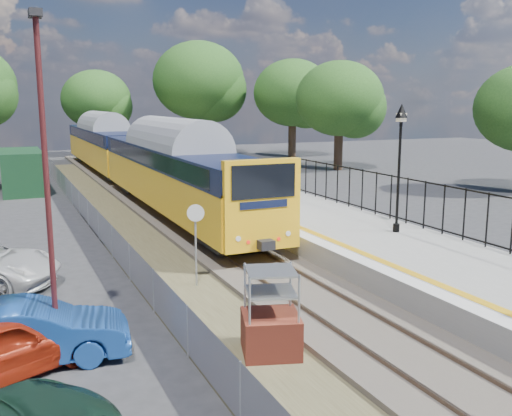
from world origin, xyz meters
TOP-DOWN VIEW (x-y plane):
  - ground at (0.00, 0.00)m, footprint 120.00×120.00m
  - track_bed at (-0.47, 9.67)m, footprint 5.90×80.00m
  - platform at (4.20, 8.00)m, footprint 5.00×70.00m
  - platform_edge at (2.14, 8.00)m, footprint 0.90×70.00m
  - victorian_lamp_north at (5.30, 6.00)m, footprint 0.44×0.44m
  - palisade_fence at (6.55, 2.24)m, footprint 0.12×26.00m
  - wire_fence at (-4.20, 12.00)m, footprint 0.06×52.00m
  - tree_line at (1.40, 42.00)m, footprint 56.80×43.80m
  - train at (0.00, 26.56)m, footprint 2.82×40.83m
  - brick_plinth at (-2.50, 0.33)m, footprint 1.55×1.55m
  - speed_sign at (-2.50, 5.51)m, footprint 0.50×0.20m
  - carpark_lamp at (-6.82, 2.14)m, footprint 0.25×0.50m
  - car_blue at (-7.36, 2.10)m, footprint 4.29×1.98m

SIDE VIEW (x-z plane):
  - ground at x=0.00m, z-range 0.00..0.00m
  - track_bed at x=-0.47m, z-range -0.05..0.24m
  - platform at x=4.20m, z-range 0.00..0.90m
  - wire_fence at x=-4.20m, z-range 0.00..1.20m
  - car_blue at x=-7.36m, z-range 0.00..1.36m
  - platform_edge at x=2.14m, z-range 0.90..0.91m
  - brick_plinth at x=-2.50m, z-range -0.04..1.96m
  - speed_sign at x=-2.50m, z-range 0.44..3.01m
  - palisade_fence at x=6.55m, z-range 0.84..2.84m
  - train at x=0.00m, z-range 0.59..4.09m
  - carpark_lamp at x=-6.82m, z-range 0.50..7.84m
  - victorian_lamp_north at x=5.30m, z-range 2.00..6.60m
  - tree_line at x=1.40m, z-range 0.67..12.55m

